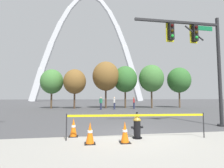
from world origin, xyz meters
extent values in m
plane|color=#474749|center=(0.00, 0.00, 0.00)|extent=(240.00, 240.00, 0.00)
cylinder|color=black|center=(0.03, -0.76, 0.03)|extent=(0.36, 0.36, 0.05)
cylinder|color=black|center=(0.03, -0.76, 0.36)|extent=(0.26, 0.26, 0.62)
cylinder|color=#A8842D|center=(0.03, -0.76, 0.69)|extent=(0.30, 0.30, 0.04)
cone|color=#A8842D|center=(0.03, -0.76, 0.82)|extent=(0.30, 0.30, 0.22)
cylinder|color=black|center=(0.03, -0.76, 0.96)|extent=(0.06, 0.06, 0.06)
cylinder|color=black|center=(-0.15, -0.76, 0.42)|extent=(0.10, 0.09, 0.09)
cylinder|color=black|center=(0.21, -0.76, 0.42)|extent=(0.10, 0.09, 0.09)
cylinder|color=black|center=(0.03, -0.56, 0.33)|extent=(0.13, 0.14, 0.13)
cylinder|color=black|center=(0.03, -0.48, 0.33)|extent=(0.15, 0.03, 0.15)
cylinder|color=#232326|center=(-2.58, -0.70, 0.48)|extent=(0.04, 0.04, 0.96)
cylinder|color=#232326|center=(2.60, -1.08, 0.48)|extent=(0.04, 0.04, 0.96)
cube|color=yellow|center=(0.01, -0.89, 0.88)|extent=(5.17, 0.39, 0.08)
cube|color=black|center=(-0.58, -1.32, 0.01)|extent=(0.36, 0.36, 0.03)
cone|color=orange|center=(-0.58, -1.32, 0.38)|extent=(0.28, 0.28, 0.70)
cylinder|color=white|center=(-0.58, -1.32, 0.42)|extent=(0.17, 0.17, 0.08)
cube|color=black|center=(-1.76, -1.26, 0.01)|extent=(0.36, 0.36, 0.03)
cone|color=orange|center=(-1.76, -1.26, 0.38)|extent=(0.28, 0.28, 0.70)
cylinder|color=white|center=(-1.76, -1.26, 0.42)|extent=(0.17, 0.17, 0.08)
cube|color=black|center=(-2.36, -0.08, 0.01)|extent=(0.36, 0.36, 0.03)
cone|color=orange|center=(-2.36, -0.08, 0.38)|extent=(0.28, 0.28, 0.70)
cylinder|color=white|center=(-2.36, -0.08, 0.42)|extent=(0.17, 0.17, 0.08)
cylinder|color=#232326|center=(5.38, 1.19, 3.00)|extent=(0.18, 0.18, 6.00)
cylinder|color=#232326|center=(5.38, 1.19, 0.05)|extent=(0.44, 0.44, 0.10)
cube|color=#232326|center=(2.98, 1.19, 5.60)|extent=(4.80, 0.12, 0.12)
cylinder|color=#232326|center=(3.94, 1.19, 5.05)|extent=(1.11, 0.08, 0.81)
cube|color=black|center=(3.98, 1.19, 5.05)|extent=(0.26, 0.24, 0.90)
cube|color=gold|center=(3.98, 1.33, 5.05)|extent=(0.44, 0.03, 1.04)
sphere|color=#360606|center=(3.98, 1.06, 5.33)|extent=(0.16, 0.16, 0.16)
sphere|color=#392706|center=(3.98, 1.06, 5.05)|extent=(0.16, 0.16, 0.16)
sphere|color=green|center=(3.98, 1.06, 4.77)|extent=(0.16, 0.16, 0.16)
cube|color=black|center=(2.58, 1.19, 5.05)|extent=(0.26, 0.24, 0.90)
cube|color=gold|center=(2.58, 1.33, 5.05)|extent=(0.44, 0.03, 1.04)
sphere|color=#360606|center=(2.58, 1.06, 5.33)|extent=(0.16, 0.16, 0.16)
sphere|color=#392706|center=(2.58, 1.06, 5.05)|extent=(0.16, 0.16, 0.16)
sphere|color=green|center=(2.58, 1.06, 4.77)|extent=(0.16, 0.16, 0.16)
cube|color=#0F6638|center=(4.58, 1.17, 5.35)|extent=(0.90, 0.04, 0.24)
cube|color=silver|center=(-19.35, 61.91, 6.17)|extent=(5.43, 2.25, 13.01)
cube|color=silver|center=(-16.13, 61.91, 17.49)|extent=(5.21, 2.05, 11.00)
cube|color=silver|center=(-12.90, 61.91, 26.75)|extent=(4.99, 1.85, 9.00)
cube|color=silver|center=(-9.68, 61.91, 33.95)|extent=(4.74, 1.65, 7.03)
cube|color=silver|center=(-6.45, 61.91, 39.10)|extent=(4.43, 1.46, 5.09)
cube|color=silver|center=(6.45, 61.91, 39.10)|extent=(4.43, 1.46, 5.09)
cube|color=silver|center=(9.68, 61.91, 33.95)|extent=(4.74, 1.65, 7.03)
cube|color=silver|center=(12.90, 61.91, 26.75)|extent=(4.99, 1.85, 9.00)
cube|color=silver|center=(16.13, 61.91, 17.49)|extent=(5.21, 2.05, 11.00)
cube|color=silver|center=(19.35, 61.91, 6.17)|extent=(5.43, 2.25, 13.01)
cylinder|color=brown|center=(-6.43, 18.18, 1.18)|extent=(0.24, 0.24, 2.35)
ellipsoid|color=#427A38|center=(-6.43, 18.18, 3.77)|extent=(3.14, 3.14, 3.45)
cylinder|color=#473323|center=(-3.22, 17.17, 1.16)|extent=(0.24, 0.24, 2.33)
ellipsoid|color=brown|center=(-3.22, 17.17, 3.72)|extent=(3.10, 3.10, 3.41)
cylinder|color=#473323|center=(1.13, 17.38, 1.43)|extent=(0.24, 0.24, 2.86)
ellipsoid|color=brown|center=(1.13, 17.38, 4.58)|extent=(3.82, 3.82, 4.20)
cylinder|color=brown|center=(4.05, 17.67, 1.32)|extent=(0.24, 0.24, 2.64)
ellipsoid|color=#336B2D|center=(4.05, 17.67, 4.23)|extent=(3.52, 3.52, 3.87)
cylinder|color=brown|center=(7.82, 16.89, 1.35)|extent=(0.24, 0.24, 2.71)
ellipsoid|color=#427A38|center=(7.82, 16.89, 4.33)|extent=(3.61, 3.61, 3.97)
cylinder|color=brown|center=(12.22, 16.92, 1.29)|extent=(0.24, 0.24, 2.59)
ellipsoid|color=#336B2D|center=(12.22, 16.92, 4.14)|extent=(3.45, 3.45, 3.80)
cylinder|color=#232847|center=(0.16, 14.49, 0.42)|extent=(0.22, 0.22, 0.84)
cube|color=#23754C|center=(0.16, 14.49, 1.11)|extent=(0.39, 0.38, 0.54)
sphere|color=beige|center=(0.16, 14.49, 1.49)|extent=(0.20, 0.20, 0.20)
cylinder|color=#232847|center=(1.96, 15.01, 0.42)|extent=(0.22, 0.22, 0.84)
cube|color=beige|center=(1.96, 15.01, 1.11)|extent=(0.27, 0.38, 0.54)
sphere|color=beige|center=(1.96, 15.01, 1.49)|extent=(0.20, 0.20, 0.20)
cylinder|color=#232847|center=(4.75, 15.60, 0.42)|extent=(0.22, 0.22, 0.84)
cube|color=#B22323|center=(4.75, 15.60, 1.11)|extent=(0.29, 0.38, 0.54)
sphere|color=#936B4C|center=(4.75, 15.60, 1.49)|extent=(0.20, 0.20, 0.20)
camera|label=1|loc=(-1.98, -7.20, 1.56)|focal=27.85mm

